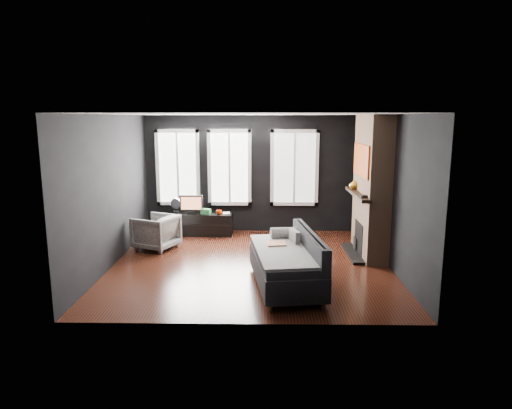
{
  "coord_description": "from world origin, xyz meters",
  "views": [
    {
      "loc": [
        0.24,
        -8.03,
        2.65
      ],
      "look_at": [
        0.1,
        0.3,
        1.05
      ],
      "focal_mm": 32.0,
      "sensor_mm": 36.0,
      "label": 1
    }
  ],
  "objects_px": {
    "mug": "(219,212)",
    "mantel_vase": "(354,184)",
    "armchair": "(156,230)",
    "book": "(223,209)",
    "media_console": "(201,224)",
    "sofa": "(285,260)",
    "monitor": "(191,203)"
  },
  "relations": [
    {
      "from": "mantel_vase",
      "to": "sofa",
      "type": "bearing_deg",
      "value": -123.85
    },
    {
      "from": "monitor",
      "to": "mantel_vase",
      "type": "distance_m",
      "value": 3.65
    },
    {
      "from": "sofa",
      "to": "mantel_vase",
      "type": "relative_size",
      "value": 10.51
    },
    {
      "from": "media_console",
      "to": "mug",
      "type": "height_order",
      "value": "mug"
    },
    {
      "from": "book",
      "to": "mantel_vase",
      "type": "xyz_separation_m",
      "value": [
        2.74,
        -1.03,
        0.72
      ]
    },
    {
      "from": "armchair",
      "to": "mug",
      "type": "relative_size",
      "value": 6.07
    },
    {
      "from": "armchair",
      "to": "media_console",
      "type": "xyz_separation_m",
      "value": [
        0.75,
        1.17,
        -0.14
      ]
    },
    {
      "from": "sofa",
      "to": "book",
      "type": "distance_m",
      "value": 3.46
    },
    {
      "from": "mantel_vase",
      "to": "monitor",
      "type": "bearing_deg",
      "value": 163.34
    },
    {
      "from": "media_console",
      "to": "book",
      "type": "xyz_separation_m",
      "value": [
        0.51,
        -0.02,
        0.36
      ]
    },
    {
      "from": "book",
      "to": "sofa",
      "type": "bearing_deg",
      "value": -68.38
    },
    {
      "from": "book",
      "to": "mantel_vase",
      "type": "distance_m",
      "value": 3.01
    },
    {
      "from": "sofa",
      "to": "media_console",
      "type": "xyz_separation_m",
      "value": [
        -1.79,
        3.23,
        -0.19
      ]
    },
    {
      "from": "media_console",
      "to": "sofa",
      "type": "bearing_deg",
      "value": -57.53
    },
    {
      "from": "sofa",
      "to": "book",
      "type": "xyz_separation_m",
      "value": [
        -1.27,
        3.21,
        0.17
      ]
    },
    {
      "from": "media_console",
      "to": "book",
      "type": "height_order",
      "value": "book"
    },
    {
      "from": "armchair",
      "to": "sofa",
      "type": "bearing_deg",
      "value": 74.14
    },
    {
      "from": "mug",
      "to": "monitor",
      "type": "bearing_deg",
      "value": 171.6
    },
    {
      "from": "armchair",
      "to": "book",
      "type": "xyz_separation_m",
      "value": [
        1.26,
        1.15,
        0.22
      ]
    },
    {
      "from": "monitor",
      "to": "book",
      "type": "xyz_separation_m",
      "value": [
        0.71,
        -0.0,
        -0.13
      ]
    },
    {
      "from": "monitor",
      "to": "mug",
      "type": "relative_size",
      "value": 4.2
    },
    {
      "from": "armchair",
      "to": "monitor",
      "type": "bearing_deg",
      "value": 177.59
    },
    {
      "from": "mantel_vase",
      "to": "mug",
      "type": "bearing_deg",
      "value": 161.57
    },
    {
      "from": "mug",
      "to": "mantel_vase",
      "type": "distance_m",
      "value": 3.06
    },
    {
      "from": "book",
      "to": "mug",
      "type": "bearing_deg",
      "value": -130.78
    },
    {
      "from": "sofa",
      "to": "media_console",
      "type": "relative_size",
      "value": 1.41
    },
    {
      "from": "sofa",
      "to": "armchair",
      "type": "relative_size",
      "value": 2.65
    },
    {
      "from": "sofa",
      "to": "mug",
      "type": "relative_size",
      "value": 16.12
    },
    {
      "from": "armchair",
      "to": "mantel_vase",
      "type": "height_order",
      "value": "mantel_vase"
    },
    {
      "from": "monitor",
      "to": "book",
      "type": "relative_size",
      "value": 2.47
    },
    {
      "from": "armchair",
      "to": "book",
      "type": "bearing_deg",
      "value": 155.49
    },
    {
      "from": "monitor",
      "to": "book",
      "type": "distance_m",
      "value": 0.72
    }
  ]
}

